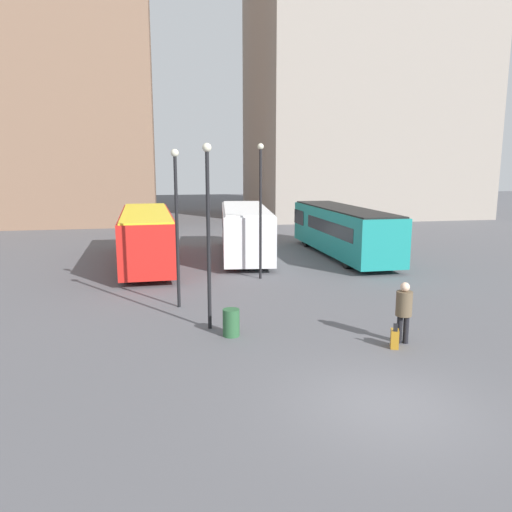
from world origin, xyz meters
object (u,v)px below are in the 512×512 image
Objects in this scene: bus_1 at (245,229)px; lamp_post_0 at (177,216)px; bus_0 at (147,235)px; bus_2 at (342,229)px; lamp_post_2 at (208,223)px; lamp_post_1 at (261,201)px; trash_bin at (231,323)px; traveler at (404,307)px; suitcase at (395,339)px.

lamp_post_0 is at bearing 163.88° from bus_1.
bus_0 is 0.99× the size of bus_2.
lamp_post_2 is (2.21, -11.48, 1.90)m from bus_0.
lamp_post_0 is 5.61m from lamp_post_1.
bus_2 reaches higher than trash_bin.
bus_1 reaches higher than bus_2.
suitcase is (-0.41, -0.32, -0.82)m from traveler.
lamp_post_0 is at bearing -134.02° from lamp_post_1.
bus_1 reaches higher than bus_0.
bus_1 reaches higher than trash_bin.
lamp_post_2 is (-5.47, 2.42, 2.34)m from traveler.
suitcase is 0.91× the size of trash_bin.
lamp_post_0 is 0.94× the size of lamp_post_1.
suitcase is 0.13× the size of lamp_post_1.
bus_1 is 13.79m from trash_bin.
lamp_post_1 is 8.56m from trash_bin.
lamp_post_0 is (-5.94, 5.42, 3.11)m from suitcase.
lamp_post_0 reaches higher than bus_1.
suitcase is at bearing -154.63° from bus_0.
traveler is at bearing -74.98° from lamp_post_1.
lamp_post_2 is at bearing -71.86° from lamp_post_0.
lamp_post_1 is at bearing 130.27° from bus_2.
bus_1 is at bearing 75.34° from lamp_post_2.
bus_2 is 1.85× the size of lamp_post_1.
lamp_post_0 reaches higher than bus_0.
lamp_post_1 is at bearing 45.98° from lamp_post_0.
bus_0 is at bearing 98.60° from lamp_post_0.
suitcase is 8.63m from lamp_post_0.
bus_2 is (5.53, -0.87, -0.01)m from bus_1.
suitcase is at bearing -166.74° from bus_1.
trash_bin is (-8.26, -12.59, -1.11)m from bus_2.
suitcase is at bearing -42.37° from lamp_post_0.
lamp_post_1 is (3.90, 4.03, 0.20)m from lamp_post_0.
lamp_post_1 is at bearing -134.04° from bus_0.
bus_1 is at bearing -80.04° from bus_0.
bus_1 is 15.20m from traveler.
bus_0 is at bearing 51.84° from traveler.
lamp_post_0 reaches higher than trash_bin.
lamp_post_2 reaches higher than bus_2.
bus_2 is 7.96m from lamp_post_1.
bus_1 is at bearing 67.17° from lamp_post_0.
bus_2 is at bearing 8.31° from suitcase.
lamp_post_1 reaches higher than trash_bin.
trash_bin is at bearing 146.19° from bus_2.
bus_0 is at bearing 102.72° from trash_bin.
lamp_post_2 is at bearing -170.84° from bus_0.
lamp_post_1 is at bearing 72.09° from trash_bin.
trash_bin is at bearing 90.13° from suitcase.
lamp_post_2 is (-3.30, -12.62, 1.89)m from bus_1.
bus_1 reaches higher than suitcase.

